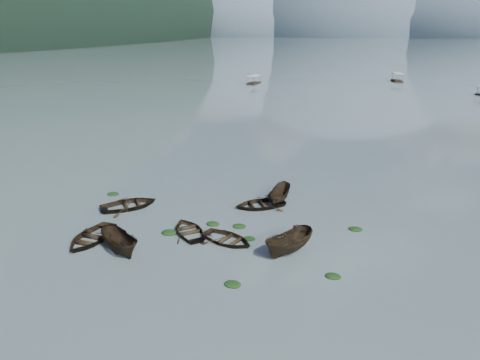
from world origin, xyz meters
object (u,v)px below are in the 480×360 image
(pontoon_centre, at_px, (397,81))
(rowboat_0, at_px, (91,241))
(rowboat_3, at_px, (189,233))
(pontoon_left, at_px, (254,84))

(pontoon_centre, bearing_deg, rowboat_0, -111.69)
(rowboat_3, bearing_deg, rowboat_0, -15.26)
(rowboat_3, xyz_separation_m, pontoon_left, (-21.61, 90.61, 0.00))
(rowboat_0, bearing_deg, pontoon_left, 99.81)
(rowboat_0, xyz_separation_m, pontoon_left, (-15.11, 94.09, 0.00))
(rowboat_3, bearing_deg, pontoon_centre, -142.34)
(pontoon_left, relative_size, pontoon_centre, 0.94)
(rowboat_3, height_order, pontoon_centre, pontoon_centre)
(rowboat_0, relative_size, rowboat_3, 1.16)
(pontoon_left, xyz_separation_m, pontoon_centre, (38.61, 18.68, 0.00))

